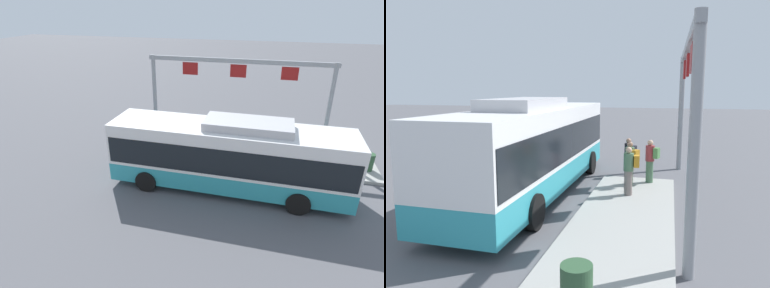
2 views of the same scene
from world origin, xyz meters
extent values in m
plane|color=#56565B|center=(0.00, 0.00, 0.00)|extent=(120.00, 120.00, 0.00)
cube|color=#9E9E99|center=(-2.34, -3.44, 0.08)|extent=(10.00, 2.80, 0.16)
cube|color=teal|center=(0.00, 0.00, 0.77)|extent=(10.74, 2.59, 0.85)
cube|color=white|center=(0.00, 0.00, 2.15)|extent=(10.74, 2.59, 1.90)
cube|color=black|center=(0.00, 0.00, 1.95)|extent=(10.52, 2.63, 1.20)
cube|color=black|center=(5.38, -0.05, 2.05)|extent=(0.06, 2.13, 1.50)
cube|color=#B7B7BC|center=(-0.80, 0.01, 3.28)|extent=(3.77, 1.78, 0.36)
cube|color=orange|center=(5.31, -0.05, 2.90)|extent=(0.14, 1.75, 0.28)
cylinder|color=black|center=(3.57, 1.17, 0.50)|extent=(1.00, 0.31, 1.00)
cylinder|color=black|center=(3.55, -1.23, 0.50)|extent=(1.00, 0.31, 1.00)
cylinder|color=black|center=(-3.15, 1.23, 0.50)|extent=(1.00, 0.31, 1.00)
cylinder|color=black|center=(-3.17, -1.17, 0.50)|extent=(1.00, 0.31, 1.00)
cylinder|color=maroon|center=(3.42, -2.93, 0.42)|extent=(0.39, 0.39, 0.85)
cylinder|color=black|center=(3.42, -2.93, 1.15)|extent=(0.47, 0.47, 0.60)
sphere|color=#9E755B|center=(3.42, -2.93, 1.56)|extent=(0.22, 0.22, 0.22)
cube|color=#26262D|center=(3.28, -3.15, 1.18)|extent=(0.33, 0.30, 0.40)
cylinder|color=#476B4C|center=(1.41, -3.21, 0.58)|extent=(0.38, 0.38, 0.85)
cylinder|color=#476B4C|center=(1.41, -3.21, 1.31)|extent=(0.46, 0.46, 0.60)
sphere|color=#9E755B|center=(1.41, -3.21, 1.72)|extent=(0.22, 0.22, 0.22)
cube|color=#BF7F1E|center=(1.28, -3.43, 1.34)|extent=(0.33, 0.29, 0.40)
cylinder|color=slate|center=(0.15, -3.31, 0.58)|extent=(0.32, 0.32, 0.85)
cylinder|color=#476B4C|center=(0.15, -3.31, 1.31)|extent=(0.39, 0.39, 0.60)
sphere|color=tan|center=(0.15, -3.31, 1.72)|extent=(0.22, 0.22, 0.22)
cube|color=#BF7F1E|center=(0.19, -3.57, 1.34)|extent=(0.31, 0.23, 0.40)
cylinder|color=#476B4C|center=(2.02, -3.92, 0.58)|extent=(0.35, 0.35, 0.85)
cylinder|color=maroon|center=(2.02, -3.92, 1.31)|extent=(0.43, 0.43, 0.60)
sphere|color=tan|center=(2.02, -3.92, 1.72)|extent=(0.22, 0.22, 0.22)
cube|color=#4C8447|center=(1.94, -4.16, 1.34)|extent=(0.32, 0.26, 0.40)
cylinder|color=gray|center=(-4.72, -5.09, 2.60)|extent=(0.24, 0.24, 5.20)
cylinder|color=gray|center=(5.42, -5.09, 2.60)|extent=(0.24, 0.24, 5.20)
cube|color=gray|center=(0.35, -5.09, 5.05)|extent=(10.53, 0.20, 0.24)
cube|color=maroon|center=(-2.44, -5.09, 4.50)|extent=(0.90, 0.08, 0.70)
cube|color=maroon|center=(0.35, -5.09, 4.50)|extent=(0.90, 0.08, 0.70)
cube|color=maroon|center=(3.14, -5.09, 4.50)|extent=(0.90, 0.08, 0.70)
cylinder|color=#2D5133|center=(-6.74, -3.30, 0.61)|extent=(0.52, 0.52, 0.90)
camera|label=1|loc=(-1.69, 12.84, 8.15)|focal=29.70mm
camera|label=2|loc=(-11.74, -4.63, 3.77)|focal=33.32mm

